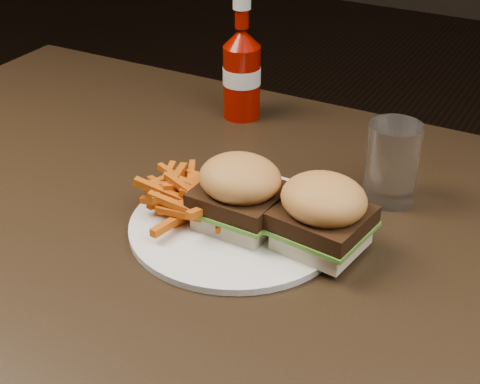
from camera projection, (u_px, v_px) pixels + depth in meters
The scene contains 7 objects.
dining_table at pixel (191, 217), 0.99m from camera, with size 1.20×0.80×0.04m, color black.
plate at pixel (236, 226), 0.93m from camera, with size 0.27×0.27×0.01m, color white.
sandwich_half_a at pixel (240, 216), 0.92m from camera, with size 0.09×0.09×0.02m, color beige.
sandwich_half_b at pixel (321, 238), 0.88m from camera, with size 0.09×0.09×0.02m, color beige.
fries_pile at pixel (190, 194), 0.94m from camera, with size 0.12×0.12×0.05m, color #C4370D, non-canonical shape.
ketchup_bottle at pixel (242, 82), 1.20m from camera, with size 0.06×0.06×0.12m, color #800800.
tumbler at pixel (392, 163), 0.97m from camera, with size 0.07×0.07×0.11m, color white.
Camera 1 is at (0.46, -0.70, 1.26)m, focal length 55.00 mm.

